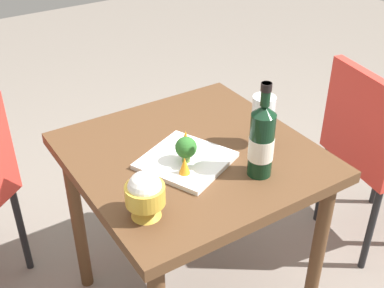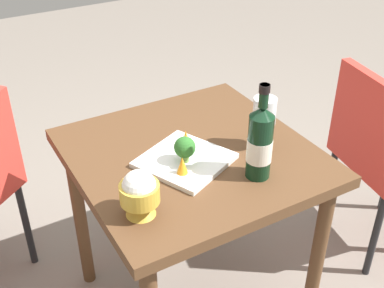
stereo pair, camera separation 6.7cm
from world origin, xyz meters
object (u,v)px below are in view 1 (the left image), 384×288
Objects in this scene: chair_by_wall at (371,142)px; rice_bowl at (145,194)px; wine_bottle at (262,141)px; broccoli_floret at (186,148)px; serving_plate at (186,160)px; carrot_garnish_left at (186,138)px; carrot_garnish_right at (185,165)px; wine_glass at (263,111)px.

chair_by_wall is 1.14m from rice_bowl.
wine_bottle is 0.24m from broccoli_floret.
serving_plate is at bearing 151.41° from broccoli_floret.
broccoli_floret is (-0.03, -0.88, 0.26)m from chair_by_wall.
chair_by_wall reaches higher than serving_plate.
rice_bowl is 0.43× the size of serving_plate.
carrot_garnish_left is at bearing 148.39° from serving_plate.
broccoli_floret is 1.53× the size of carrot_garnish_left.
carrot_garnish_left is at bearing 129.84° from rice_bowl.
carrot_garnish_right is at bearing -117.51° from wine_bottle.
carrot_garnish_right is at bearing -86.19° from wine_glass.
wine_glass is 0.33m from carrot_garnish_right.
rice_bowl reaches higher than broccoli_floret.
rice_bowl is (-0.01, -0.39, -0.05)m from wine_bottle.
carrot_garnish_right is (0.02, -0.31, -0.08)m from wine_glass.
wine_glass is at bearing 83.76° from broccoli_floret.
wine_glass reaches higher than carrot_garnish_right.
serving_plate is 3.85× the size of broccoli_floret.
chair_by_wall is at bearing 87.96° from broccoli_floret.
rice_bowl is 0.28m from serving_plate.
rice_bowl reaches higher than carrot_garnish_right.
serving_plate is (-0.16, 0.23, -0.07)m from rice_bowl.
carrot_garnish_left is at bearing 146.82° from carrot_garnish_right.
wine_glass is (-0.00, -0.60, 0.33)m from chair_by_wall.
wine_bottle is 3.58× the size of broccoli_floret.
wine_bottle is at bearing 46.58° from broccoli_floret.
chair_by_wall is 2.76× the size of wine_bottle.
rice_bowl is at bearing -56.71° from broccoli_floret.
wine_glass is at bearing 93.81° from carrot_garnish_right.
serving_plate is at bearing -99.27° from wine_glass.
rice_bowl reaches higher than serving_plate.
wine_bottle is 0.93× the size of serving_plate.
carrot_garnish_left is (-0.07, 0.04, 0.04)m from serving_plate.
serving_plate is at bearing 124.81° from rice_bowl.
broccoli_floret is at bearing -31.10° from carrot_garnish_left.
wine_glass reaches higher than chair_by_wall.
wine_glass is 0.30m from serving_plate.
chair_by_wall is at bearing 91.24° from carrot_garnish_right.
wine_glass reaches higher than carrot_garnish_left.
rice_bowl reaches higher than carrot_garnish_left.
broccoli_floret reaches higher than carrot_garnish_right.
wine_bottle reaches higher than serving_plate.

